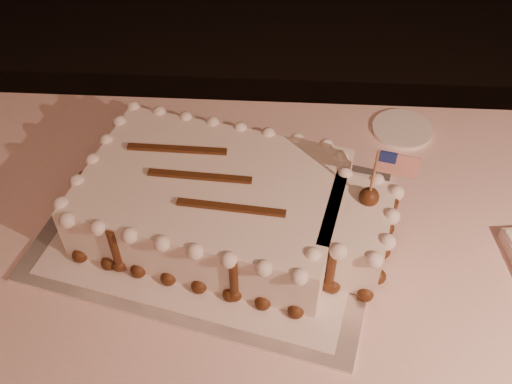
# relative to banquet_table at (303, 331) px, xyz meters

# --- Properties ---
(room_shell) EXTENTS (6.10, 8.10, 2.90)m
(room_shell) POSITION_rel_banquet_table_xyz_m (0.00, -0.60, 1.02)
(room_shell) COLOR black
(room_shell) RESTS_ON ground
(banquet_table) EXTENTS (2.40, 0.80, 0.75)m
(banquet_table) POSITION_rel_banquet_table_xyz_m (0.00, 0.00, 0.00)
(banquet_table) COLOR #FFD1C5
(banquet_table) RESTS_ON ground
(cake_board) EXTENTS (0.71, 0.60, 0.01)m
(cake_board) POSITION_rel_banquet_table_xyz_m (-0.19, 0.01, 0.38)
(cake_board) COLOR silver
(cake_board) RESTS_ON banquet_table
(doily) EXTENTS (0.64, 0.54, 0.00)m
(doily) POSITION_rel_banquet_table_xyz_m (-0.19, 0.01, 0.38)
(doily) COLOR white
(doily) RESTS_ON cake_board
(sheet_cake) EXTENTS (0.61, 0.43, 0.23)m
(sheet_cake) POSITION_rel_banquet_table_xyz_m (-0.16, 0.00, 0.44)
(sheet_cake) COLOR white
(sheet_cake) RESTS_ON doily
(side_plate) EXTENTS (0.14, 0.14, 0.01)m
(side_plate) POSITION_rel_banquet_table_xyz_m (0.20, 0.31, 0.38)
(side_plate) COLOR white
(side_plate) RESTS_ON banquet_table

